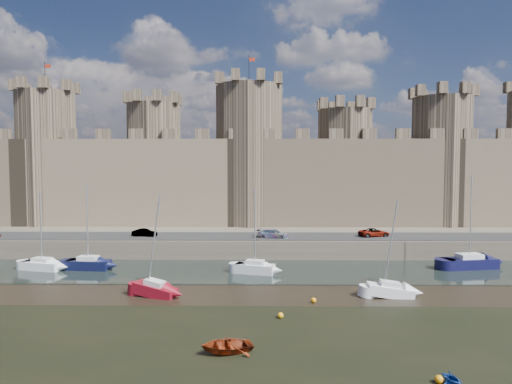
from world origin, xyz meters
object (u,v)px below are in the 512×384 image
sailboat_1 (88,263)px  sailboat_5 (390,290)px  sailboat_2 (255,267)px  sailboat_4 (155,289)px  car_2 (273,234)px  car_1 (144,233)px  car_3 (374,233)px  sailboat_0 (42,264)px  sailboat_3 (469,262)px

sailboat_1 → sailboat_5: sailboat_1 is taller
sailboat_2 → sailboat_4: 12.90m
sailboat_2 → sailboat_4: size_ratio=1.00×
car_2 → sailboat_5: size_ratio=0.46×
sailboat_1 → car_1: bearing=70.2°
car_1 → car_3: 31.64m
car_2 → sailboat_0: sailboat_0 is taller
car_1 → sailboat_5: (28.26, -19.65, -2.38)m
car_3 → sailboat_1: (-35.96, -9.53, -2.29)m
sailboat_3 → sailboat_1: bearing=171.6°
car_3 → car_2: bearing=79.6°
sailboat_3 → sailboat_4: size_ratio=1.14×
sailboat_0 → sailboat_4: bearing=-19.7°
sailboat_1 → sailboat_2: bearing=0.5°
sailboat_2 → sailboat_5: bearing=-18.4°
car_3 → sailboat_0: 42.53m
car_2 → sailboat_5: bearing=-138.3°
car_1 → sailboat_1: (-4.32, -9.18, -2.25)m
sailboat_3 → sailboat_2: bearing=176.5°
car_1 → sailboat_1: 10.39m
sailboat_2 → sailboat_4: bearing=-120.4°
car_1 → sailboat_3: 41.81m
car_1 → car_3: bearing=-79.4°
sailboat_0 → sailboat_1: 5.37m
sailboat_3 → sailboat_5: size_ratio=1.20×
car_1 → sailboat_0: 13.72m
sailboat_0 → sailboat_1: size_ratio=0.89×
sailboat_1 → sailboat_3: sailboat_3 is taller
car_2 → sailboat_2: size_ratio=0.44×
sailboat_0 → sailboat_5: bearing=-1.4°
car_2 → sailboat_3: (23.29, -7.06, -2.28)m
car_2 → sailboat_0: 28.77m
car_1 → sailboat_0: size_ratio=0.37×
car_2 → sailboat_1: (-22.02, -8.26, -2.32)m
sailboat_1 → sailboat_2: (19.71, -1.68, -0.02)m
sailboat_0 → sailboat_2: (25.07, -1.43, 0.05)m
sailboat_4 → car_2: bearing=77.6°
sailboat_0 → sailboat_3: (50.67, 1.45, 0.11)m
sailboat_0 → sailboat_5: size_ratio=0.98×
sailboat_0 → car_2: bearing=30.9°
car_3 → sailboat_1: bearing=89.3°
car_3 → sailboat_4: bearing=112.6°
sailboat_2 → sailboat_5: sailboat_2 is taller
sailboat_4 → car_3: bearing=57.5°
car_1 → car_3: (31.64, 0.35, 0.03)m
sailboat_0 → sailboat_5: 39.29m
car_1 → sailboat_3: (40.99, -7.98, -2.22)m
sailboat_0 → sailboat_3: 50.69m
sailboat_0 → sailboat_4: (15.74, -10.34, -0.01)m
car_1 → car_2: car_2 is taller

